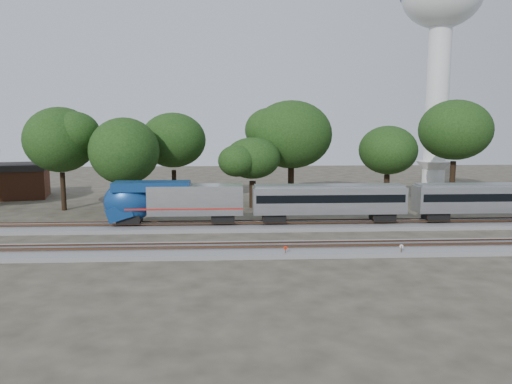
# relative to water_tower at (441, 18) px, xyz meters

# --- Properties ---
(ground) EXTENTS (160.00, 160.00, 0.00)m
(ground) POSITION_rel_water_tower_xyz_m (-34.30, -43.38, -29.28)
(ground) COLOR #383328
(ground) RESTS_ON ground
(track_far) EXTENTS (160.00, 5.00, 0.73)m
(track_far) POSITION_rel_water_tower_xyz_m (-34.30, -37.38, -29.07)
(track_far) COLOR slate
(track_far) RESTS_ON ground
(track_near) EXTENTS (160.00, 5.00, 0.73)m
(track_near) POSITION_rel_water_tower_xyz_m (-34.30, -47.38, -29.07)
(track_near) COLOR slate
(track_near) RESTS_ON ground
(switch_stand_red) EXTENTS (0.32, 0.06, 1.02)m
(switch_stand_red) POSITION_rel_water_tower_xyz_m (-32.86, -49.35, -28.63)
(switch_stand_red) COLOR #512D19
(switch_stand_red) RESTS_ON ground
(switch_stand_white) EXTENTS (0.35, 0.06, 1.09)m
(switch_stand_white) POSITION_rel_water_tower_xyz_m (-23.10, -49.58, -28.58)
(switch_stand_white) COLOR #512D19
(switch_stand_white) RESTS_ON ground
(switch_lever) EXTENTS (0.58, 0.48, 0.30)m
(switch_lever) POSITION_rel_water_tower_xyz_m (-29.03, -48.94, -29.13)
(switch_lever) COLOR #512D19
(switch_lever) RESTS_ON ground
(water_tower) EXTENTS (14.28, 14.28, 39.52)m
(water_tower) POSITION_rel_water_tower_xyz_m (0.00, 0.00, 0.00)
(water_tower) COLOR silver
(water_tower) RESTS_ON ground
(brick_building) EXTENTS (12.01, 9.71, 5.08)m
(brick_building) POSITION_rel_water_tower_xyz_m (-70.06, -14.68, -26.72)
(brick_building) COLOR brown
(brick_building) RESTS_ON ground
(tree_1) EXTENTS (9.14, 9.14, 12.89)m
(tree_1) POSITION_rel_water_tower_xyz_m (-58.72, -25.53, -20.29)
(tree_1) COLOR black
(tree_1) RESTS_ON ground
(tree_2) EXTENTS (7.84, 7.84, 11.05)m
(tree_2) POSITION_rel_water_tower_xyz_m (-50.26, -28.30, -21.58)
(tree_2) COLOR black
(tree_2) RESTS_ON ground
(tree_3) EXTENTS (8.91, 8.91, 12.56)m
(tree_3) POSITION_rel_water_tower_xyz_m (-45.06, -21.84, -20.53)
(tree_3) COLOR black
(tree_3) RESTS_ON ground
(tree_4) EXTENTS (6.63, 6.63, 9.35)m
(tree_4) POSITION_rel_water_tower_xyz_m (-34.51, -24.81, -22.78)
(tree_4) COLOR black
(tree_4) RESTS_ON ground
(tree_5) EXTENTS (9.61, 9.61, 13.55)m
(tree_5) POSITION_rel_water_tower_xyz_m (-28.88, -20.20, -19.84)
(tree_5) COLOR black
(tree_5) RESTS_ON ground
(tree_6) EXTENTS (7.49, 7.49, 10.56)m
(tree_6) POSITION_rel_water_tower_xyz_m (-15.78, -22.16, -21.93)
(tree_6) COLOR black
(tree_6) RESTS_ON ground
(tree_7) EXTENTS (10.18, 10.18, 14.35)m
(tree_7) POSITION_rel_water_tower_xyz_m (-4.25, -17.24, -19.28)
(tree_7) COLOR black
(tree_7) RESTS_ON ground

